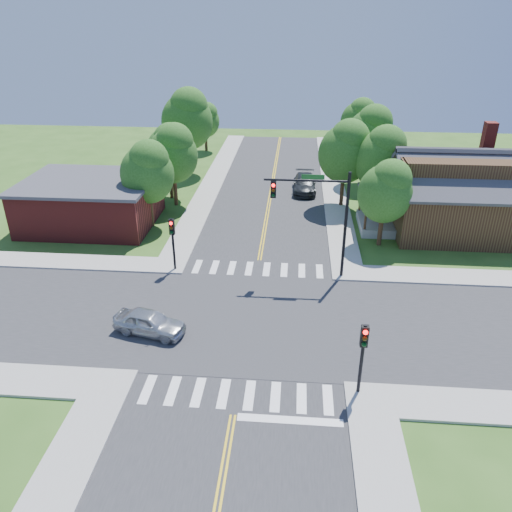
# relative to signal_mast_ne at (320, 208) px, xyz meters

# --- Properties ---
(ground) EXTENTS (100.00, 100.00, 0.00)m
(ground) POSITION_rel_signal_mast_ne_xyz_m (-3.91, -5.59, -4.85)
(ground) COLOR #30561B
(ground) RESTS_ON ground
(road_ns) EXTENTS (10.00, 90.00, 0.04)m
(road_ns) POSITION_rel_signal_mast_ne_xyz_m (-3.91, -5.59, -4.83)
(road_ns) COLOR #2D2D30
(road_ns) RESTS_ON ground
(road_ew) EXTENTS (90.00, 10.00, 0.04)m
(road_ew) POSITION_rel_signal_mast_ne_xyz_m (-3.91, -5.59, -4.83)
(road_ew) COLOR #2D2D30
(road_ew) RESTS_ON ground
(intersection_patch) EXTENTS (10.20, 10.20, 0.06)m
(intersection_patch) POSITION_rel_signal_mast_ne_xyz_m (-3.91, -5.59, -4.85)
(intersection_patch) COLOR #2D2D30
(intersection_patch) RESTS_ON ground
(sidewalk_ne) EXTENTS (40.00, 40.00, 0.14)m
(sidewalk_ne) POSITION_rel_signal_mast_ne_xyz_m (11.90, 10.23, -4.78)
(sidewalk_ne) COLOR #9E9B93
(sidewalk_ne) RESTS_ON ground
(sidewalk_nw) EXTENTS (40.00, 40.00, 0.14)m
(sidewalk_nw) POSITION_rel_signal_mast_ne_xyz_m (-19.73, 10.23, -4.78)
(sidewalk_nw) COLOR #9E9B93
(sidewalk_nw) RESTS_ON ground
(crosswalk_north) EXTENTS (8.85, 2.00, 0.01)m
(crosswalk_north) POSITION_rel_signal_mast_ne_xyz_m (-3.91, 0.61, -4.80)
(crosswalk_north) COLOR white
(crosswalk_north) RESTS_ON ground
(crosswalk_south) EXTENTS (8.85, 2.00, 0.01)m
(crosswalk_south) POSITION_rel_signal_mast_ne_xyz_m (-3.91, -11.79, -4.80)
(crosswalk_south) COLOR white
(crosswalk_south) RESTS_ON ground
(centerline) EXTENTS (0.30, 90.00, 0.01)m
(centerline) POSITION_rel_signal_mast_ne_xyz_m (-3.91, -5.59, -4.80)
(centerline) COLOR yellow
(centerline) RESTS_ON ground
(stop_bar) EXTENTS (4.60, 0.45, 0.09)m
(stop_bar) POSITION_rel_signal_mast_ne_xyz_m (-1.41, -13.19, -4.85)
(stop_bar) COLOR white
(stop_bar) RESTS_ON ground
(signal_mast_ne) EXTENTS (5.30, 0.42, 7.20)m
(signal_mast_ne) POSITION_rel_signal_mast_ne_xyz_m (0.00, 0.00, 0.00)
(signal_mast_ne) COLOR black
(signal_mast_ne) RESTS_ON ground
(signal_pole_se) EXTENTS (0.34, 0.42, 3.80)m
(signal_pole_se) POSITION_rel_signal_mast_ne_xyz_m (1.69, -11.21, -2.19)
(signal_pole_se) COLOR black
(signal_pole_se) RESTS_ON ground
(signal_pole_nw) EXTENTS (0.34, 0.42, 3.80)m
(signal_pole_nw) POSITION_rel_signal_mast_ne_xyz_m (-9.51, -0.01, -2.19)
(signal_pole_nw) COLOR black
(signal_pole_nw) RESTS_ON ground
(house_ne) EXTENTS (13.05, 8.80, 7.11)m
(house_ne) POSITION_rel_signal_mast_ne_xyz_m (11.19, 8.65, -1.52)
(house_ne) COLOR #331D11
(house_ne) RESTS_ON ground
(building_nw) EXTENTS (10.40, 8.40, 3.73)m
(building_nw) POSITION_rel_signal_mast_ne_xyz_m (-18.11, 7.61, -2.97)
(building_nw) COLOR maroon
(building_nw) RESTS_ON ground
(tree_e_a) EXTENTS (3.91, 3.72, 6.65)m
(tree_e_a) POSITION_rel_signal_mast_ne_xyz_m (4.95, 5.28, -0.50)
(tree_e_a) COLOR #382314
(tree_e_a) RESTS_ON ground
(tree_e_b) EXTENTS (4.49, 4.27, 7.63)m
(tree_e_b) POSITION_rel_signal_mast_ne_xyz_m (5.52, 12.05, 0.15)
(tree_e_b) COLOR #382314
(tree_e_b) RESTS_ON ground
(tree_e_c) EXTENTS (4.67, 4.44, 7.94)m
(tree_e_c) POSITION_rel_signal_mast_ne_xyz_m (5.56, 19.89, 0.35)
(tree_e_c) COLOR #382314
(tree_e_c) RESTS_ON ground
(tree_e_d) EXTENTS (4.18, 3.97, 7.11)m
(tree_e_d) POSITION_rel_signal_mast_ne_xyz_m (5.44, 29.03, -0.19)
(tree_e_d) COLOR #382314
(tree_e_d) RESTS_ON ground
(tree_w_a) EXTENTS (4.21, 4.00, 7.16)m
(tree_w_a) POSITION_rel_signal_mast_ne_xyz_m (-13.07, 7.45, -0.16)
(tree_w_a) COLOR #382314
(tree_w_a) RESTS_ON ground
(tree_w_b) EXTENTS (4.14, 3.93, 7.04)m
(tree_w_b) POSITION_rel_signal_mast_ne_xyz_m (-13.03, 14.21, -0.24)
(tree_w_b) COLOR #382314
(tree_w_b) RESTS_ON ground
(tree_w_c) EXTENTS (5.30, 5.04, 9.01)m
(tree_w_c) POSITION_rel_signal_mast_ne_xyz_m (-12.89, 22.04, 1.05)
(tree_w_c) COLOR #382314
(tree_w_c) RESTS_ON ground
(tree_w_d) EXTENTS (3.50, 3.33, 5.96)m
(tree_w_d) POSITION_rel_signal_mast_ne_xyz_m (-12.75, 31.47, -0.95)
(tree_w_d) COLOR #382314
(tree_w_d) RESTS_ON ground
(tree_house) EXTENTS (4.60, 4.37, 7.83)m
(tree_house) POSITION_rel_signal_mast_ne_xyz_m (2.66, 13.29, 0.28)
(tree_house) COLOR #382314
(tree_house) RESTS_ON ground
(tree_bldg) EXTENTS (4.37, 4.15, 7.42)m
(tree_bldg) POSITION_rel_signal_mast_ne_xyz_m (-12.20, 12.41, 0.01)
(tree_bldg) COLOR #382314
(tree_bldg) RESTS_ON ground
(car_silver) EXTENTS (3.40, 4.70, 1.35)m
(car_silver) POSITION_rel_signal_mast_ne_xyz_m (-9.21, -7.32, -4.17)
(car_silver) COLOR silver
(car_silver) RESTS_ON ground
(car_dgrey) EXTENTS (2.17, 5.27, 1.53)m
(car_dgrey) POSITION_rel_signal_mast_ne_xyz_m (-0.68, 17.02, -4.09)
(car_dgrey) COLOR #282B2C
(car_dgrey) RESTS_ON ground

